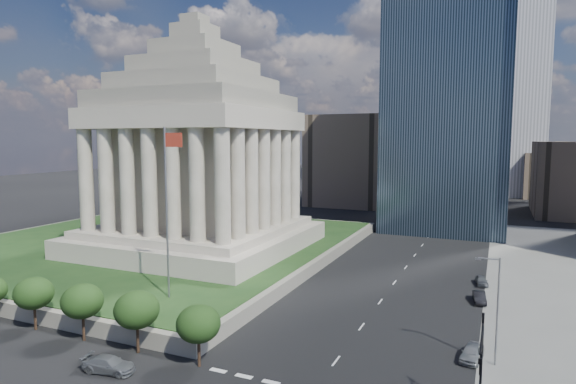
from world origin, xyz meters
The scene contains 15 objects.
ground centered at (0.00, 100.00, 0.00)m, with size 500.00×500.00×0.00m, color black.
plaza_terrace centered at (-45.00, 50.00, 0.90)m, with size 66.00×70.00×1.80m, color slate.
plaza_lawn centered at (-45.00, 50.00, 1.85)m, with size 64.00×68.00×0.10m, color #1A3716.
war_memorial centered at (-34.00, 48.00, 21.40)m, with size 34.00×34.00×39.00m, color gray, non-canonical shape.
flagpole centered at (-21.83, 24.00, 13.11)m, with size 2.52×0.24×20.00m.
tree_row centered at (-35.50, 14.00, 3.00)m, with size 53.00×4.00×6.00m, color black, non-canonical shape.
midrise_glass centered at (2.00, 95.00, 30.00)m, with size 26.00×26.00×60.00m, color black.
building_filler_ne centered at (32.00, 130.00, 10.00)m, with size 20.00×30.00×20.00m, color brown.
building_filler_nw centered at (-30.00, 130.00, 14.00)m, with size 24.00×30.00×28.00m, color brown.
traffic_signal_ne centered at (12.50, 13.70, 5.25)m, with size 0.30×5.74×8.00m.
street_lamp_north centered at (13.33, 25.00, 5.66)m, with size 2.13×0.22×10.00m.
suv_grey centered at (-17.67, 9.90, 0.70)m, with size 1.96×4.81×1.40m, color #5A5D62.
parked_sedan_near centered at (11.50, 25.35, 0.72)m, with size 1.70×4.22×1.44m, color gray.
parked_sedan_mid centered at (11.50, 42.74, 0.66)m, with size 4.01×1.40×1.32m, color black.
parked_sedan_far centered at (11.50, 50.77, 0.64)m, with size 3.75×1.51×1.28m, color #515458.
Camera 1 is at (13.08, -20.78, 20.36)m, focal length 30.00 mm.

